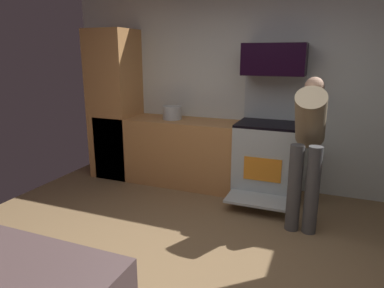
% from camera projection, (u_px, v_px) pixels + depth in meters
% --- Properties ---
extents(ground_plane, '(5.20, 4.80, 0.02)m').
position_uv_depth(ground_plane, '(180.00, 278.00, 2.83)').
color(ground_plane, olive).
extents(wall_back, '(5.20, 0.12, 2.60)m').
position_uv_depth(wall_back, '(250.00, 90.00, 4.60)').
color(wall_back, silver).
rests_on(wall_back, ground).
extents(lower_cabinet_run, '(2.40, 0.60, 0.90)m').
position_uv_depth(lower_cabinet_run, '(178.00, 151.00, 4.82)').
color(lower_cabinet_run, '#BC8249').
rests_on(lower_cabinet_run, ground).
extents(cabinet_column, '(0.60, 0.60, 2.10)m').
position_uv_depth(cabinet_column, '(115.00, 105.00, 5.03)').
color(cabinet_column, '#BC8249').
rests_on(cabinet_column, ground).
extents(oven_range, '(0.76, 1.03, 1.52)m').
position_uv_depth(oven_range, '(268.00, 157.00, 4.35)').
color(oven_range, '#B2BEBF').
rests_on(oven_range, ground).
extents(microwave, '(0.74, 0.38, 0.38)m').
position_uv_depth(microwave, '(274.00, 59.00, 4.13)').
color(microwave, black).
rests_on(microwave, oven_range).
extents(person_cook, '(0.31, 0.66, 1.54)m').
position_uv_depth(person_cook, '(308.00, 141.00, 3.48)').
color(person_cook, '#484848').
rests_on(person_cook, ground).
extents(stock_pot, '(0.26, 0.26, 0.18)m').
position_uv_depth(stock_pot, '(172.00, 113.00, 4.72)').
color(stock_pot, '#B2BCBF').
rests_on(stock_pot, lower_cabinet_run).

